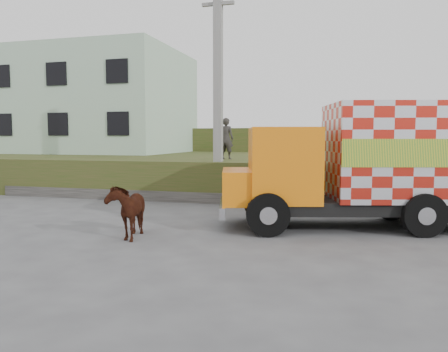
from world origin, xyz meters
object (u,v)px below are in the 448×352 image
(utility_pole, at_px, (218,92))
(cow, at_px, (127,210))
(cargo_truck, at_px, (377,164))
(pedestrian, at_px, (226,139))

(utility_pole, relative_size, cow, 5.11)
(utility_pole, relative_size, cargo_truck, 1.04)
(utility_pole, xyz_separation_m, pedestrian, (-0.21, 1.94, -1.72))
(cow, bearing_deg, pedestrian, 73.20)
(utility_pole, distance_m, pedestrian, 2.60)
(pedestrian, bearing_deg, cargo_truck, 141.93)
(cargo_truck, bearing_deg, utility_pole, 132.88)
(cargo_truck, height_order, pedestrian, cargo_truck)
(cargo_truck, distance_m, cow, 6.54)
(utility_pole, bearing_deg, cow, -94.48)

